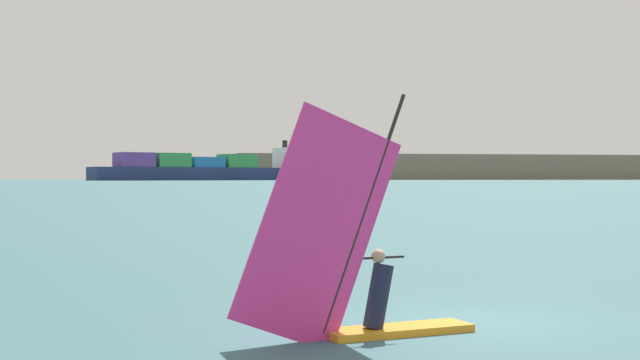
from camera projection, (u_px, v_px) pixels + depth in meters
name	position (u px, v px, depth m)	size (l,w,h in m)	color
ground_plane	(471.00, 321.00, 14.51)	(4000.00, 4000.00, 0.00)	#386066
windsurfer	(356.00, 273.00, 12.99)	(3.72, 2.20, 3.97)	orange
cargo_ship	(206.00, 169.00, 638.78)	(157.22, 126.09, 31.74)	navy
channel_buoy	(347.00, 209.00, 42.46)	(0.97, 0.97, 1.95)	red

